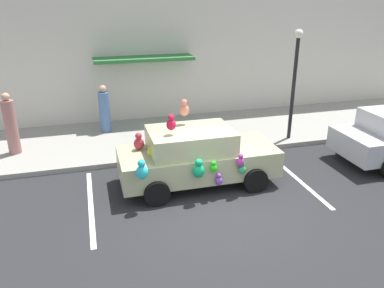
{
  "coord_description": "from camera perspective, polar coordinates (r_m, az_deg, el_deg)",
  "views": [
    {
      "loc": [
        -2.78,
        -7.5,
        4.85
      ],
      "look_at": [
        -0.13,
        2.01,
        0.9
      ],
      "focal_mm": 36.05,
      "sensor_mm": 36.0,
      "label": 1
    }
  ],
  "objects": [
    {
      "name": "teddy_bear_on_sidewalk",
      "position": [
        12.68,
        -0.67,
        1.41
      ],
      "size": [
        0.32,
        0.27,
        0.62
      ],
      "color": "#9E723D",
      "rests_on": "sidewalk"
    },
    {
      "name": "pedestrian_near_shopfront",
      "position": [
        12.9,
        -25.22,
        2.46
      ],
      "size": [
        0.37,
        0.37,
        1.9
      ],
      "color": "#A16A65",
      "rests_on": "sidewalk"
    },
    {
      "name": "street_lamp_post",
      "position": [
        13.02,
        14.97,
        10.09
      ],
      "size": [
        0.28,
        0.28,
        3.59
      ],
      "color": "black",
      "rests_on": "sidewalk"
    },
    {
      "name": "pedestrian_walking_past",
      "position": [
        13.94,
        -12.81,
        4.86
      ],
      "size": [
        0.37,
        0.37,
        1.67
      ],
      "color": "#4E70A3",
      "rests_on": "sidewalk"
    },
    {
      "name": "parking_stripe_front",
      "position": [
        11.17,
        15.04,
        -4.75
      ],
      "size": [
        0.12,
        3.6,
        0.01
      ],
      "primitive_type": "cube",
      "color": "silver",
      "rests_on": "ground"
    },
    {
      "name": "plush_covered_car",
      "position": [
        10.13,
        0.57,
        -1.8
      ],
      "size": [
        4.13,
        2.02,
        2.22
      ],
      "color": "#ABB084",
      "rests_on": "ground"
    },
    {
      "name": "parking_stripe_rear",
      "position": [
        9.79,
        -14.75,
        -8.69
      ],
      "size": [
        0.12,
        3.6,
        0.01
      ],
      "primitive_type": "cube",
      "color": "silver",
      "rests_on": "ground"
    },
    {
      "name": "ground_plane",
      "position": [
        9.36,
        4.11,
        -9.5
      ],
      "size": [
        60.0,
        60.0,
        0.0
      ],
      "primitive_type": "plane",
      "color": "#262628"
    },
    {
      "name": "storefront_building",
      "position": [
        15.0,
        -5.01,
        15.37
      ],
      "size": [
        24.0,
        1.25,
        6.4
      ],
      "color": "beige",
      "rests_on": "ground"
    },
    {
      "name": "sidewalk",
      "position": [
        13.67,
        -2.85,
        1.32
      ],
      "size": [
        24.0,
        4.0,
        0.15
      ],
      "primitive_type": "cube",
      "color": "gray",
      "rests_on": "ground"
    }
  ]
}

